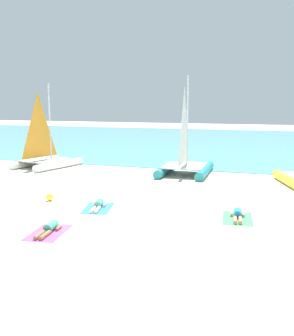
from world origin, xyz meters
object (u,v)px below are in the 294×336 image
(sailboat_teal, at_px, (185,160))
(sunbather_rightmost, at_px, (238,215))
(towel_center_right, at_px, (98,208))
(towel_rightmost, at_px, (237,218))
(towel_center_left, at_px, (48,232))
(sailboat_white, at_px, (45,155))
(beach_ball, at_px, (50,197))
(sunbather_center_left, at_px, (49,228))
(sunbather_center_right, at_px, (98,205))

(sailboat_teal, distance_m, sunbather_rightmost, 9.47)
(towel_center_right, bearing_deg, towel_rightmost, 3.87)
(towel_rightmost, distance_m, sunbather_rightmost, 0.14)
(towel_center_left, bearing_deg, sailboat_white, 123.17)
(towel_rightmost, relative_size, beach_ball, 5.44)
(sunbather_center_left, relative_size, sunbather_rightmost, 1.00)
(sailboat_white, bearing_deg, sunbather_rightmost, -18.24)
(towel_center_right, xyz_separation_m, beach_ball, (-2.59, 0.48, 0.17))
(sunbather_center_right, distance_m, towel_rightmost, 5.67)
(sunbather_center_left, distance_m, sunbather_rightmost, 6.96)
(sailboat_teal, relative_size, sunbather_rightmost, 3.80)
(sunbather_center_left, relative_size, sunbather_center_right, 1.01)
(sunbather_rightmost, bearing_deg, beach_ball, 172.58)
(sailboat_teal, bearing_deg, sailboat_white, 179.69)
(sailboat_teal, relative_size, sailboat_white, 1.07)
(sailboat_white, xyz_separation_m, sunbather_rightmost, (13.65, -8.11, -0.70))
(sunbather_rightmost, bearing_deg, sailboat_white, 142.09)
(sailboat_teal, distance_m, sunbather_center_right, 9.06)
(towel_center_right, height_order, sunbather_rightmost, sunbather_rightmost)
(towel_center_left, distance_m, beach_ball, 4.53)
(sailboat_white, height_order, sunbather_center_left, sailboat_white)
(sailboat_white, height_order, beach_ball, sailboat_white)
(sailboat_white, relative_size, sunbather_center_left, 3.57)
(sunbather_center_right, bearing_deg, sailboat_white, 119.45)
(towel_center_left, xyz_separation_m, beach_ball, (-2.39, 3.85, 0.17))
(towel_center_left, bearing_deg, sunbather_rightmost, 33.14)
(beach_ball, bearing_deg, sailboat_white, 123.83)
(towel_center_right, bearing_deg, sunbather_center_left, -93.80)
(sailboat_white, height_order, sunbather_rightmost, sailboat_white)
(sunbather_center_left, xyz_separation_m, towel_rightmost, (5.87, 3.69, -0.13))
(sailboat_white, relative_size, sunbather_center_right, 3.59)
(sailboat_white, xyz_separation_m, sunbather_center_left, (7.79, -11.87, -0.70))
(sailboat_teal, xyz_separation_m, sailboat_white, (-9.57, -0.39, -0.06))
(sailboat_white, xyz_separation_m, beach_ball, (5.42, -8.08, -0.66))
(sailboat_teal, relative_size, towel_rightmost, 3.14)
(sunbather_rightmost, distance_m, beach_ball, 8.23)
(sailboat_teal, height_order, sunbather_center_right, sailboat_teal)
(towel_center_left, height_order, sunbather_center_right, sunbather_center_right)
(beach_ball, bearing_deg, sunbather_center_right, -9.21)
(sunbather_center_left, bearing_deg, sailboat_teal, 72.62)
(sailboat_white, height_order, towel_center_right, sailboat_white)
(towel_rightmost, relative_size, sunbather_rightmost, 1.21)
(towel_center_right, bearing_deg, sailboat_white, 133.09)
(towel_center_right, bearing_deg, sailboat_teal, 80.14)
(sunbather_center_right, relative_size, beach_ball, 4.46)
(towel_center_left, distance_m, towel_center_right, 3.38)
(sunbather_center_left, bearing_deg, beach_ball, 112.95)
(sunbather_center_left, bearing_deg, sunbather_center_right, 77.40)
(sailboat_teal, distance_m, beach_ball, 9.46)
(sailboat_teal, xyz_separation_m, towel_center_right, (-1.56, -8.96, -0.88))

